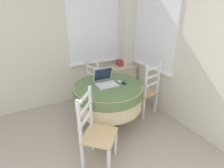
{
  "coord_description": "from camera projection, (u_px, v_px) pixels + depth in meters",
  "views": [
    {
      "loc": [
        -0.03,
        -0.49,
        1.88
      ],
      "look_at": [
        1.23,
        1.84,
        0.69
      ],
      "focal_mm": 28.0,
      "sensor_mm": 36.0,
      "label": 1
    }
  ],
  "objects": [
    {
      "name": "corner_room_shell",
      "position": [
        115.0,
        48.0,
        2.7
      ],
      "size": [
        4.49,
        4.76,
        2.55
      ],
      "color": "beige",
      "rests_on": "ground_plane"
    },
    {
      "name": "round_dining_table",
      "position": [
        108.0,
        94.0,
        2.76
      ],
      "size": [
        1.09,
        1.09,
        0.77
      ],
      "color": "#4C3D2D",
      "rests_on": "ground_plane"
    },
    {
      "name": "laptop",
      "position": [
        106.0,
        81.0,
        2.69
      ],
      "size": [
        0.32,
        0.31,
        0.24
      ],
      "color": "silver",
      "rests_on": "round_dining_table"
    },
    {
      "name": "computer_mouse",
      "position": [
        120.0,
        82.0,
        2.75
      ],
      "size": [
        0.05,
        0.08,
        0.04
      ],
      "color": "silver",
      "rests_on": "round_dining_table"
    },
    {
      "name": "cell_phone",
      "position": [
        124.0,
        83.0,
        2.73
      ],
      "size": [
        0.08,
        0.11,
        0.01
      ],
      "color": "black",
      "rests_on": "round_dining_table"
    },
    {
      "name": "dining_chair_near_back_window",
      "position": [
        88.0,
        85.0,
        3.42
      ],
      "size": [
        0.47,
        0.48,
        1.0
      ],
      "color": "tan",
      "rests_on": "ground_plane"
    },
    {
      "name": "dining_chair_near_right_window",
      "position": [
        146.0,
        91.0,
        3.17
      ],
      "size": [
        0.47,
        0.46,
        1.0
      ],
      "color": "tan",
      "rests_on": "ground_plane"
    },
    {
      "name": "dining_chair_camera_near",
      "position": [
        96.0,
        133.0,
        2.13
      ],
      "size": [
        0.55,
        0.55,
        1.0
      ],
      "color": "tan",
      "rests_on": "ground_plane"
    },
    {
      "name": "corner_cabinet",
      "position": [
        121.0,
        80.0,
        4.01
      ],
      "size": [
        0.57,
        0.43,
        0.65
      ],
      "color": "beige",
      "rests_on": "ground_plane"
    },
    {
      "name": "storage_box",
      "position": [
        121.0,
        63.0,
        3.88
      ],
      "size": [
        0.15,
        0.14,
        0.13
      ],
      "color": "#9E3338",
      "rests_on": "corner_cabinet"
    }
  ]
}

